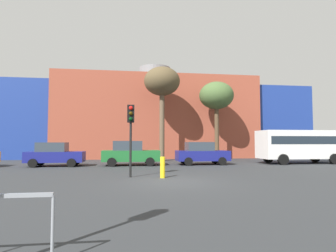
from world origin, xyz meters
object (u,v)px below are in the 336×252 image
Objects in this scene: parked_car_3 at (202,153)px; white_bus at (300,144)px; bare_tree_0 at (162,83)px; bare_tree_1 at (216,97)px; parked_car_2 at (130,153)px; bollard_yellow_0 at (163,167)px; parked_car_1 at (55,154)px; traffic_light_island at (131,124)px.

parked_car_3 is 8.43m from white_bus.
bare_tree_1 is (5.45, 0.27, -1.12)m from bare_tree_0.
parked_car_2 is 7.73m from bollard_yellow_0.
parked_car_1 is 10.33m from bollard_yellow_0.
parked_car_1 is 11.04m from parked_car_3.
parked_car_1 is at bearing 180.00° from parked_car_3.
bare_tree_0 is (8.44, 4.65, 6.50)m from parked_car_1.
parked_car_2 is 1.05× the size of parked_car_3.
white_bus is (19.43, 0.02, 0.75)m from parked_car_1.
parked_car_3 is 0.53× the size of bare_tree_1.
parked_car_3 is 3.91× the size of bollard_yellow_0.
bare_tree_1 reaches higher than parked_car_1.
parked_car_3 is 7.82m from bare_tree_1.
bollard_yellow_0 is (-4.00, -7.56, -0.36)m from parked_car_3.
parked_car_2 is 11.12m from bare_tree_1.
traffic_light_island is at bearing -104.26° from bare_tree_0.
bare_tree_0 is (2.98, 4.65, 6.45)m from parked_car_2.
bare_tree_0 is at bearing 28.85° from parked_car_1.
bare_tree_0 is 8.54× the size of bollard_yellow_0.
white_bus is at bearing 0.09° from parked_car_2.
white_bus is (13.97, 0.02, 0.70)m from parked_car_2.
bollard_yellow_0 is (7.04, -7.56, -0.34)m from parked_car_1.
parked_car_2 is 8.49m from bare_tree_0.
parked_car_3 reaches higher than parked_car_1.
white_bus is at bearing 0.07° from parked_car_1.
parked_car_2 is at bearing -122.64° from bare_tree_0.
parked_car_2 is at bearing 0.00° from parked_car_1.
traffic_light_island is 0.41× the size of bare_tree_0.
white_bus is at bearing -22.85° from bare_tree_0.
bollard_yellow_0 is (1.57, -7.56, -0.40)m from parked_car_2.
bare_tree_0 is 5.57m from bare_tree_1.
bollard_yellow_0 is at bearing -117.89° from parked_car_3.
parked_car_2 is 5.57m from parked_car_3.
parked_car_2 is 0.55× the size of bare_tree_1.
traffic_light_island is 15.12m from bare_tree_1.
bare_tree_0 is (-10.99, 4.63, 5.75)m from white_bus.
bare_tree_0 is at bearing 166.79° from traffic_light_island.
bare_tree_1 is (-5.54, 4.90, 4.63)m from white_bus.
white_bus is 0.88× the size of bare_tree_1.
parked_car_2 is 0.63× the size of white_bus.
parked_car_2 is 1.17× the size of traffic_light_island.
bollard_yellow_0 is (-1.41, -12.21, -6.85)m from bare_tree_0.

